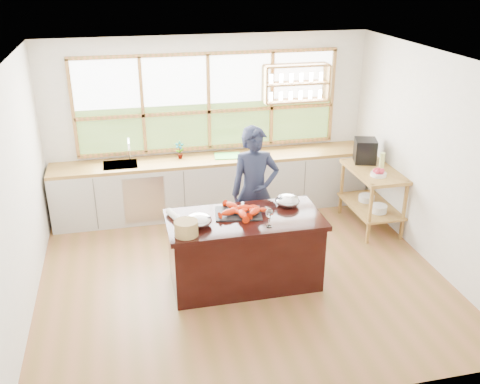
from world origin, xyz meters
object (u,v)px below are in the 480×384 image
object	(u,v)px
cook	(255,191)
wicker_basket	(186,228)
espresso_machine	(365,151)
island	(245,251)

from	to	relation	value
cook	wicker_basket	distance (m)	1.47
cook	wicker_basket	size ratio (longest dim) A/B	6.64
espresso_machine	wicker_basket	world-z (taller)	espresso_machine
island	cook	size ratio (longest dim) A/B	1.05
island	cook	bearing A→B (deg)	67.52
wicker_basket	island	bearing A→B (deg)	20.94
island	wicker_basket	xyz separation A→B (m)	(-0.73, -0.28, 0.53)
island	cook	distance (m)	0.93
espresso_machine	cook	bearing A→B (deg)	-142.95
island	espresso_machine	bearing A→B (deg)	33.48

